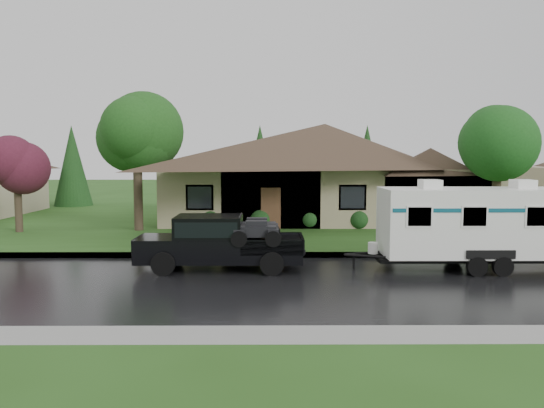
{
  "coord_description": "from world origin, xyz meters",
  "views": [
    {
      "loc": [
        -1.34,
        -17.68,
        3.82
      ],
      "look_at": [
        -1.22,
        2.0,
        2.05
      ],
      "focal_mm": 35.0,
      "sensor_mm": 36.0,
      "label": 1
    }
  ],
  "objects": [
    {
      "name": "travel_trailer",
      "position": [
        5.71,
        -0.01,
        1.62
      ],
      "size": [
        6.79,
        2.39,
        3.05
      ],
      "color": "white",
      "rests_on": "ground"
    },
    {
      "name": "tree_right_green",
      "position": [
        9.9,
        8.33,
        4.51
      ],
      "size": [
        3.8,
        3.8,
        6.29
      ],
      "color": "#382B1E",
      "rests_on": "lawn"
    },
    {
      "name": "road",
      "position": [
        0.0,
        -2.0,
        0.01
      ],
      "size": [
        140.0,
        8.0,
        0.01
      ],
      "primitive_type": "cube",
      "color": "black",
      "rests_on": "ground"
    },
    {
      "name": "tree_left_green",
      "position": [
        -7.84,
        8.61,
        4.86
      ],
      "size": [
        4.1,
        4.1,
        6.79
      ],
      "color": "#382B1E",
      "rests_on": "lawn"
    },
    {
      "name": "lawn",
      "position": [
        0.0,
        15.0,
        0.07
      ],
      "size": [
        140.0,
        26.0,
        0.15
      ],
      "primitive_type": "cube",
      "color": "#285119",
      "rests_on": "ground"
    },
    {
      "name": "tree_red",
      "position": [
        -13.53,
        8.03,
        3.36
      ],
      "size": [
        2.8,
        2.8,
        4.64
      ],
      "color": "#382B1E",
      "rests_on": "lawn"
    },
    {
      "name": "ground",
      "position": [
        0.0,
        0.0,
        0.0
      ],
      "size": [
        140.0,
        140.0,
        0.0
      ],
      "primitive_type": "plane",
      "color": "#285119",
      "rests_on": "ground"
    },
    {
      "name": "pickup_truck",
      "position": [
        -3.09,
        -0.01,
        0.98
      ],
      "size": [
        5.51,
        2.09,
        1.84
      ],
      "color": "black",
      "rests_on": "ground"
    },
    {
      "name": "curb",
      "position": [
        0.0,
        2.25,
        0.07
      ],
      "size": [
        140.0,
        0.5,
        0.15
      ],
      "primitive_type": "cube",
      "color": "gray",
      "rests_on": "ground"
    },
    {
      "name": "house_main",
      "position": [
        2.29,
        13.84,
        3.59
      ],
      "size": [
        19.44,
        10.8,
        6.9
      ],
      "color": "tan",
      "rests_on": "lawn"
    },
    {
      "name": "shrub_row",
      "position": [
        2.0,
        9.3,
        0.65
      ],
      "size": [
        13.6,
        1.0,
        1.0
      ],
      "color": "#143814",
      "rests_on": "lawn"
    }
  ]
}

